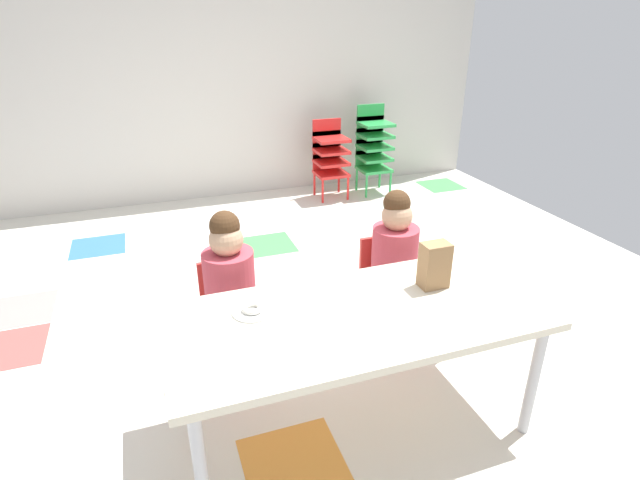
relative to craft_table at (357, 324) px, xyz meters
name	(u,v)px	position (x,y,z in m)	size (l,w,h in m)	color
ground_plane	(320,332)	(0.11, 0.77, -0.57)	(5.56, 5.59, 0.02)	silver
back_wall	(226,74)	(0.11, 3.55, 0.67)	(5.56, 0.10, 2.48)	beige
craft_table	(357,324)	(0.00, 0.00, 0.00)	(1.63, 0.74, 0.62)	beige
seated_child_near_camera	(229,279)	(-0.45, 0.60, -0.01)	(0.32, 0.31, 0.92)	red
seated_child_middle_seat	(394,252)	(0.49, 0.60, -0.01)	(0.32, 0.31, 0.92)	red
kid_chair_red_stack	(330,154)	(1.04, 3.10, -0.11)	(0.32, 0.30, 0.80)	red
kid_chair_green_stack	(373,144)	(1.53, 3.10, -0.05)	(0.32, 0.30, 0.92)	green
paper_bag_brown	(434,265)	(0.43, 0.10, 0.16)	(0.13, 0.09, 0.22)	#9E754C
paper_plate_near_edge	(253,311)	(-0.42, 0.16, 0.06)	(0.18, 0.18, 0.01)	white
donut_powdered_on_plate	(252,308)	(-0.42, 0.16, 0.08)	(0.10, 0.10, 0.03)	white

